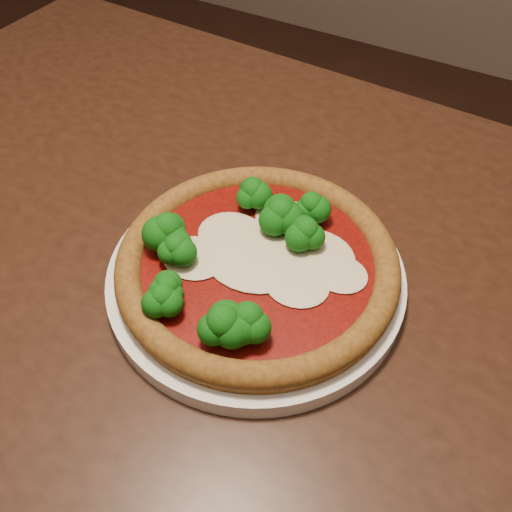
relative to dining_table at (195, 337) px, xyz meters
The scene contains 3 objects.
dining_table is the anchor object (origin of this frame).
plate 0.13m from the dining_table, 30.14° to the left, with size 0.29×0.29×0.02m, color white.
pizza 0.15m from the dining_table, 29.14° to the left, with size 0.27×0.27×0.06m.
Camera 1 is at (0.36, -0.22, 1.19)m, focal length 40.00 mm.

